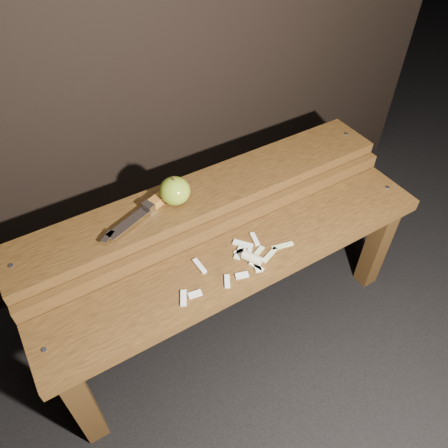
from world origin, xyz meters
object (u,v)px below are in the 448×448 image
bench_front_tier (246,273)px  bench_rear_tier (206,211)px  knife (157,201)px  apple (175,191)px

bench_front_tier → bench_rear_tier: bench_rear_tier is taller
knife → apple: bearing=-17.8°
bench_rear_tier → apple: size_ratio=13.10×
bench_rear_tier → apple: bearing=177.4°
bench_front_tier → apple: size_ratio=13.10×
bench_rear_tier → knife: knife is taller
bench_front_tier → apple: bearing=112.7°
bench_front_tier → apple: 0.31m
bench_rear_tier → knife: (-0.15, 0.02, 0.10)m
bench_front_tier → knife: (-0.15, 0.25, 0.16)m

